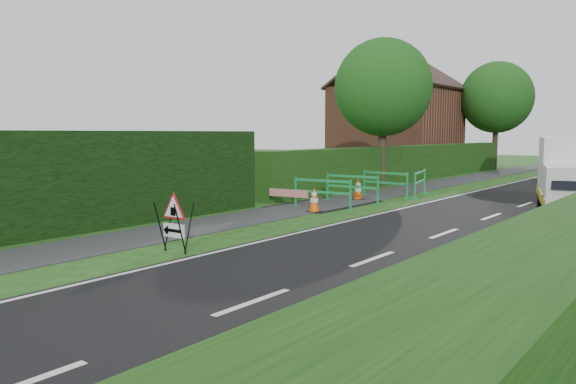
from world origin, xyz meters
The scene contains 16 objects.
ground centered at (0.00, 0.00, 0.00)m, with size 120.00×120.00×0.00m, color #164413.
footpath centered at (-3.00, 35.00, 0.01)m, with size 2.00×90.00×0.02m, color #2D2D30.
hedge_west_far centered at (-5.00, 22.00, 0.00)m, with size 1.00×24.00×1.80m, color #14380F.
house_west centered at (-10.00, 30.00, 2.90)m, with size 7.50×7.40×7.88m.
tree_nw centered at (-4.60, 18.00, 4.48)m, with size 4.40×4.40×6.70m.
tree_fw centered at (-4.60, 34.00, 4.83)m, with size 4.80×4.80×7.24m.
triangle_sign centered at (-1.03, 2.56, 0.73)m, with size 0.76×0.76×1.04m.
traffic_cone_0 centered at (4.76, 10.80, 0.39)m, with size 0.38×0.38×0.79m.
traffic_cone_3 centered at (-2.18, 9.18, 0.39)m, with size 0.38×0.38×0.79m.
traffic_cone_4 centered at (-2.78, 12.85, 0.39)m, with size 0.38×0.38×0.79m.
ped_barrier_0 centered at (-2.38, 9.91, 0.63)m, with size 2.08×0.56×1.00m.
ped_barrier_1 centered at (-2.57, 12.06, 0.63)m, with size 2.08×0.46×1.00m.
ped_barrier_2 centered at (-2.43, 14.25, 0.63)m, with size 2.09×0.62×1.00m.
ped_barrier_3 centered at (-1.50, 15.35, 0.63)m, with size 0.84×2.08×1.00m.
redwhite_plank centered at (-3.64, 9.77, 0.00)m, with size 1.50×0.04×0.25m, color red.
hatchback_car centered at (1.48, 25.87, 0.55)m, with size 1.31×3.25×1.11m, color white.
Camera 1 is at (7.71, -4.90, 2.44)m, focal length 35.00 mm.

